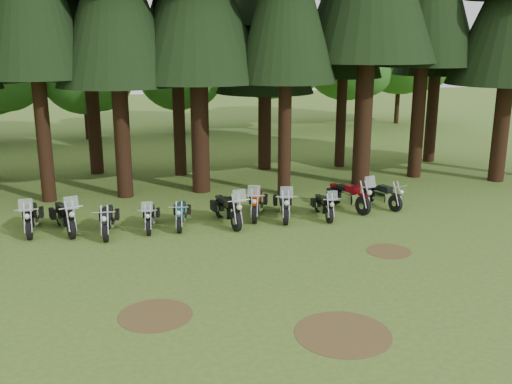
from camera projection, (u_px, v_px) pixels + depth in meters
ground at (255, 272)px, 16.33m from camera, size 120.00×120.00×0.00m
pine_back_4 at (265, 2)px, 27.62m from camera, size 4.94×4.94×13.78m
decid_3 at (88, 72)px, 37.49m from camera, size 6.12×5.95×7.65m
decid_4 at (181, 72)px, 40.21m from camera, size 5.93×5.76×7.41m
decid_5 at (275, 44)px, 40.84m from camera, size 8.45×8.21×10.56m
decid_6 at (351, 58)px, 43.95m from camera, size 7.06×6.86×8.82m
decid_7 at (407, 44)px, 44.68m from camera, size 8.44×8.20×10.55m
dirt_patch_0 at (156, 315)px, 13.71m from camera, size 1.80×1.80×0.01m
dirt_patch_1 at (389, 251)px, 17.92m from camera, size 1.40×1.40×0.01m
dirt_patch_2 at (343, 334)px, 12.84m from camera, size 2.20×2.20×0.01m
motorcycle_0 at (31, 218)px, 19.61m from camera, size 0.44×2.35×1.48m
motorcycle_1 at (65, 218)px, 19.63m from camera, size 0.96×2.43×1.54m
motorcycle_2 at (108, 221)px, 19.44m from camera, size 0.41×2.27×0.92m
motorcycle_3 at (150, 218)px, 19.95m from camera, size 0.56×2.01×1.26m
motorcycle_4 at (181, 215)px, 20.26m from camera, size 0.56×2.04×0.84m
motorcycle_5 at (228, 210)px, 20.48m from camera, size 0.66×2.50×1.57m
motorcycle_6 at (257, 204)px, 21.36m from camera, size 1.09×2.32×1.49m
motorcycle_7 at (284, 205)px, 21.19m from camera, size 0.82×2.37×1.50m
motorcycle_8 at (324, 206)px, 21.27m from camera, size 0.44×2.05×1.29m
motorcycle_9 at (349, 197)px, 22.27m from camera, size 1.00×2.49×1.58m
motorcycle_10 at (382, 196)px, 22.69m from camera, size 0.73×2.14×0.89m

